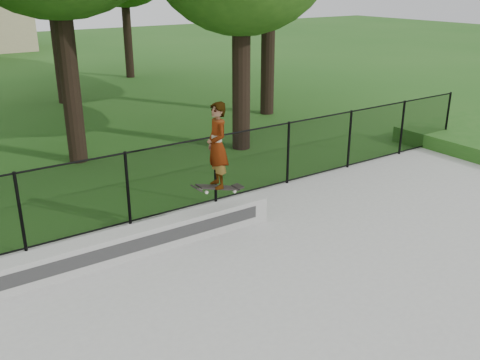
% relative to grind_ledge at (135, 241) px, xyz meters
% --- Properties ---
extents(ground, '(100.00, 100.00, 0.00)m').
position_rel_grind_ledge_xyz_m(ground, '(2.42, -4.70, -0.30)').
color(ground, '#235818').
rests_on(ground, ground).
extents(concrete_slab, '(14.00, 12.00, 0.06)m').
position_rel_grind_ledge_xyz_m(concrete_slab, '(2.42, -4.70, -0.27)').
color(concrete_slab, '#A5A49F').
rests_on(concrete_slab, ground).
extents(grind_ledge, '(5.50, 0.40, 0.48)m').
position_rel_grind_ledge_xyz_m(grind_ledge, '(0.00, 0.00, 0.00)').
color(grind_ledge, '#B7B7B2').
rests_on(grind_ledge, concrete_slab).
extents(skater_airborne, '(0.82, 0.63, 1.74)m').
position_rel_grind_ledge_xyz_m(skater_airborne, '(1.55, -0.30, 1.53)').
color(skater_airborne, black).
rests_on(skater_airborne, ground).
extents(chainlink_fence, '(16.06, 0.06, 1.50)m').
position_rel_grind_ledge_xyz_m(chainlink_fence, '(2.42, 1.20, 0.51)').
color(chainlink_fence, black).
rests_on(chainlink_fence, concrete_slab).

